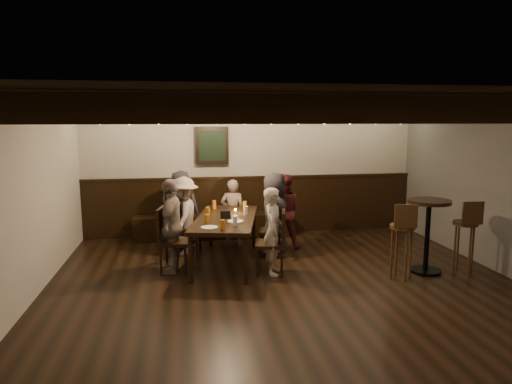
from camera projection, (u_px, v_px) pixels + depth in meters
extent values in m
plane|color=black|center=(295.00, 299.00, 5.76)|extent=(7.00, 7.00, 0.00)
plane|color=black|center=(298.00, 106.00, 5.37)|extent=(7.00, 7.00, 0.00)
plane|color=beige|center=(253.00, 173.00, 8.98)|extent=(6.50, 0.00, 6.50)
plane|color=beige|center=(12.00, 215.00, 5.06)|extent=(0.00, 7.00, 7.00)
cube|color=black|center=(253.00, 206.00, 9.04)|extent=(6.50, 0.08, 1.10)
cube|color=black|center=(214.00, 226.00, 8.71)|extent=(3.00, 0.45, 0.45)
cube|color=black|center=(212.00, 146.00, 8.67)|extent=(0.62, 0.12, 0.72)
cube|color=black|center=(212.00, 146.00, 8.60)|extent=(0.50, 0.02, 0.58)
cube|color=black|center=(426.00, 109.00, 2.56)|extent=(6.50, 0.10, 0.16)
cube|color=black|center=(351.00, 112.00, 3.69)|extent=(6.50, 0.10, 0.16)
cube|color=black|center=(311.00, 114.00, 4.82)|extent=(6.50, 0.10, 0.16)
cube|color=black|center=(287.00, 115.00, 5.95)|extent=(6.50, 0.10, 0.16)
cube|color=black|center=(270.00, 115.00, 7.09)|extent=(6.50, 0.10, 0.16)
cube|color=black|center=(258.00, 116.00, 8.22)|extent=(6.50, 0.10, 0.16)
sphere|color=#FFE099|center=(99.00, 123.00, 7.78)|extent=(0.07, 0.07, 0.07)
sphere|color=#FFE099|center=(181.00, 122.00, 8.00)|extent=(0.07, 0.07, 0.07)
sphere|color=#FFE099|center=(258.00, 122.00, 8.22)|extent=(0.07, 0.07, 0.07)
sphere|color=#FFE099|center=(331.00, 122.00, 8.43)|extent=(0.07, 0.07, 0.07)
sphere|color=#FFE099|center=(401.00, 122.00, 8.65)|extent=(0.07, 0.07, 0.07)
cube|color=black|center=(226.00, 219.00, 7.10)|extent=(1.28, 2.11, 0.06)
cylinder|color=black|center=(191.00, 260.00, 6.26)|extent=(0.06, 0.06, 0.68)
cylinder|color=black|center=(211.00, 228.00, 8.09)|extent=(0.06, 0.06, 0.68)
cylinder|color=black|center=(246.00, 261.00, 6.22)|extent=(0.06, 0.06, 0.68)
cylinder|color=black|center=(254.00, 228.00, 8.05)|extent=(0.06, 0.06, 0.68)
cube|color=black|center=(187.00, 228.00, 7.62)|extent=(0.52, 0.52, 0.05)
cube|color=black|center=(175.00, 212.00, 7.58)|extent=(0.13, 0.43, 0.48)
cube|color=black|center=(175.00, 242.00, 6.73)|extent=(0.53, 0.53, 0.05)
cube|color=black|center=(161.00, 224.00, 6.69)|extent=(0.13, 0.44, 0.49)
cube|color=black|center=(271.00, 231.00, 7.55)|extent=(0.47, 0.47, 0.05)
cube|color=black|center=(282.00, 217.00, 7.50)|extent=(0.12, 0.40, 0.44)
cube|color=black|center=(270.00, 244.00, 6.66)|extent=(0.51, 0.51, 0.05)
cube|color=black|center=(284.00, 227.00, 6.61)|extent=(0.13, 0.43, 0.47)
imported|color=#262628|center=(181.00, 209.00, 8.03)|extent=(0.74, 0.56, 1.36)
imported|color=slate|center=(233.00, 212.00, 8.15)|extent=(0.49, 0.37, 1.20)
imported|color=maroon|center=(283.00, 211.00, 7.95)|extent=(0.73, 0.62, 1.31)
imported|color=gray|center=(184.00, 216.00, 7.59)|extent=(0.65, 0.93, 1.31)
imported|color=gray|center=(171.00, 226.00, 6.69)|extent=(0.51, 0.87, 1.40)
imported|color=#272729|center=(274.00, 215.00, 7.50)|extent=(0.57, 0.76, 1.39)
imported|color=#BDAFA0|center=(274.00, 231.00, 6.63)|extent=(0.40, 0.52, 1.28)
cylinder|color=#BF7219|center=(214.00, 204.00, 7.78)|extent=(0.07, 0.07, 0.14)
cylinder|color=#BF7219|center=(245.00, 205.00, 7.71)|extent=(0.07, 0.07, 0.14)
cylinder|color=#BF7219|center=(208.00, 211.00, 7.19)|extent=(0.07, 0.07, 0.14)
cylinder|color=silver|center=(246.00, 211.00, 7.26)|extent=(0.07, 0.07, 0.14)
cylinder|color=#BF7219|center=(207.00, 219.00, 6.65)|extent=(0.07, 0.07, 0.14)
cylinder|color=silver|center=(235.00, 221.00, 6.53)|extent=(0.07, 0.07, 0.14)
cylinder|color=#BF7219|center=(223.00, 225.00, 6.29)|extent=(0.07, 0.07, 0.14)
cylinder|color=white|center=(209.00, 227.00, 6.41)|extent=(0.24, 0.24, 0.01)
cylinder|color=white|center=(235.00, 221.00, 6.78)|extent=(0.24, 0.24, 0.01)
cube|color=black|center=(225.00, 214.00, 7.03)|extent=(0.15, 0.10, 0.12)
cylinder|color=beige|center=(235.00, 212.00, 7.38)|extent=(0.05, 0.05, 0.05)
cylinder|color=black|center=(425.00, 271.00, 6.78)|extent=(0.45, 0.45, 0.04)
cylinder|color=black|center=(427.00, 237.00, 6.70)|extent=(0.07, 0.07, 1.03)
cylinder|color=black|center=(429.00, 202.00, 6.62)|extent=(0.62, 0.62, 0.05)
cylinder|color=#342210|center=(403.00, 227.00, 6.39)|extent=(0.35, 0.35, 0.05)
cube|color=#342210|center=(406.00, 216.00, 6.20)|extent=(0.31, 0.11, 0.33)
cylinder|color=#342210|center=(466.00, 223.00, 6.60)|extent=(0.35, 0.35, 0.05)
cube|color=#342210|center=(473.00, 213.00, 6.41)|extent=(0.31, 0.05, 0.33)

